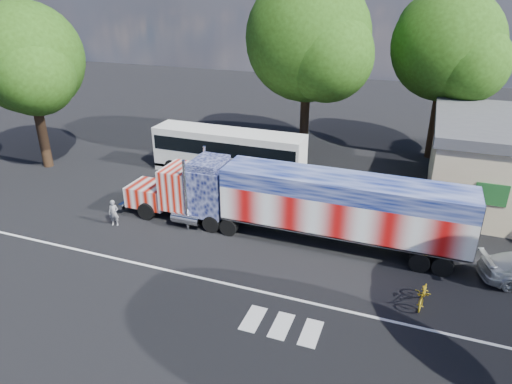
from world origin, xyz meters
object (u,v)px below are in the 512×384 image
(woman, at_px, (114,213))
(tree_ne_a, at_px, (449,47))
(tree_w_a, at_px, (28,59))
(semi_truck, at_px, (297,202))
(bicycle, at_px, (423,295))
(coach_bus, at_px, (229,152))
(tree_n_mid, at_px, (310,39))

(woman, height_order, tree_ne_a, tree_ne_a)
(woman, height_order, tree_w_a, tree_w_a)
(semi_truck, bearing_deg, tree_w_a, 169.58)
(semi_truck, bearing_deg, bicycle, -28.52)
(tree_w_a, bearing_deg, coach_bus, 14.53)
(woman, bearing_deg, semi_truck, -5.36)
(semi_truck, distance_m, tree_n_mid, 15.13)
(tree_w_a, bearing_deg, semi_truck, -10.42)
(bicycle, distance_m, tree_n_mid, 21.07)
(semi_truck, height_order, coach_bus, semi_truck)
(coach_bus, relative_size, tree_n_mid, 0.81)
(coach_bus, height_order, bicycle, coach_bus)
(semi_truck, relative_size, woman, 12.49)
(tree_n_mid, height_order, tree_w_a, tree_n_mid)
(woman, bearing_deg, tree_n_mid, 47.77)
(tree_n_mid, xyz_separation_m, tree_w_a, (-17.15, -9.50, -1.01))
(bicycle, bearing_deg, semi_truck, 158.82)
(tree_n_mid, relative_size, tree_ne_a, 1.09)
(semi_truck, bearing_deg, coach_bus, 134.56)
(woman, relative_size, tree_w_a, 0.13)
(coach_bus, relative_size, woman, 7.14)
(semi_truck, distance_m, tree_w_a, 21.31)
(tree_w_a, bearing_deg, tree_n_mid, 28.98)
(tree_n_mid, bearing_deg, tree_w_a, -151.02)
(coach_bus, distance_m, tree_n_mid, 10.20)
(tree_n_mid, relative_size, tree_w_a, 1.16)
(tree_w_a, height_order, tree_ne_a, tree_ne_a)
(tree_w_a, xyz_separation_m, tree_ne_a, (26.70, 12.17, 0.57))
(coach_bus, height_order, tree_n_mid, tree_n_mid)
(semi_truck, xyz_separation_m, tree_w_a, (-20.19, 3.71, 5.70))
(woman, xyz_separation_m, tree_ne_a, (16.41, 18.16, 7.59))
(coach_bus, distance_m, bicycle, 17.36)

